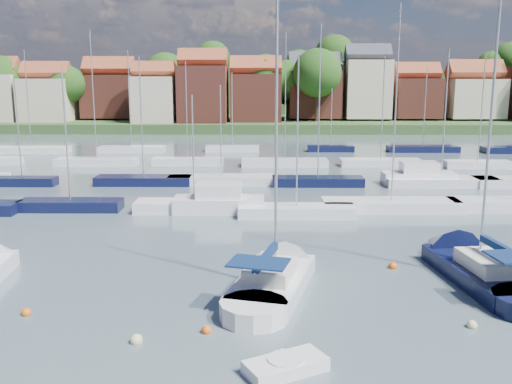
{
  "coord_description": "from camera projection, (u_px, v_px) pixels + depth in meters",
  "views": [
    {
      "loc": [
        -2.07,
        -23.27,
        10.27
      ],
      "look_at": [
        -2.38,
        14.0,
        2.81
      ],
      "focal_mm": 40.0,
      "sensor_mm": 36.0,
      "label": 1
    }
  ],
  "objects": [
    {
      "name": "sailboat_centre",
      "position": [
        279.0,
        275.0,
        29.23
      ],
      "size": [
        5.75,
        11.74,
        15.43
      ],
      "rotation": [
        0.0,
        0.0,
        1.32
      ],
      "color": "silver",
      "rests_on": "ground"
    },
    {
      "name": "buoy_e",
      "position": [
        393.0,
        268.0,
        31.36
      ],
      "size": [
        0.5,
        0.5,
        0.5
      ],
      "primitive_type": "sphere",
      "color": "#D85914",
      "rests_on": "ground"
    },
    {
      "name": "marina_field",
      "position": [
        299.0,
        175.0,
        59.18
      ],
      "size": [
        79.62,
        41.41,
        15.93
      ],
      "color": "silver",
      "rests_on": "ground"
    },
    {
      "name": "sailboat_navy",
      "position": [
        468.0,
        264.0,
        30.9
      ],
      "size": [
        4.9,
        13.05,
        17.58
      ],
      "rotation": [
        0.0,
        0.0,
        1.69
      ],
      "color": "black",
      "rests_on": "ground"
    },
    {
      "name": "far_shore_town",
      "position": [
        277.0,
        99.0,
        153.97
      ],
      "size": [
        212.46,
        90.0,
        22.27
      ],
      "color": "#354E27",
      "rests_on": "ground"
    },
    {
      "name": "ground",
      "position": [
        279.0,
        171.0,
        64.03
      ],
      "size": [
        260.0,
        260.0,
        0.0
      ],
      "primitive_type": "plane",
      "color": "#495763",
      "rests_on": "ground"
    },
    {
      "name": "tender",
      "position": [
        286.0,
        366.0,
        20.21
      ],
      "size": [
        3.21,
        2.58,
        0.63
      ],
      "rotation": [
        0.0,
        0.0,
        0.5
      ],
      "color": "silver",
      "rests_on": "ground"
    },
    {
      "name": "buoy_g",
      "position": [
        26.0,
        315.0,
        25.19
      ],
      "size": [
        0.45,
        0.45,
        0.45
      ],
      "primitive_type": "sphere",
      "color": "#D85914",
      "rests_on": "ground"
    },
    {
      "name": "buoy_d",
      "position": [
        283.0,
        357.0,
        21.38
      ],
      "size": [
        0.44,
        0.44,
        0.44
      ],
      "primitive_type": "sphere",
      "color": "beige",
      "rests_on": "ground"
    },
    {
      "name": "buoy_f",
      "position": [
        472.0,
        327.0,
        23.9
      ],
      "size": [
        0.43,
        0.43,
        0.43
      ],
      "primitive_type": "sphere",
      "color": "beige",
      "rests_on": "ground"
    },
    {
      "name": "buoy_b",
      "position": [
        136.0,
        343.0,
        22.53
      ],
      "size": [
        0.51,
        0.51,
        0.51
      ],
      "primitive_type": "sphere",
      "color": "beige",
      "rests_on": "ground"
    },
    {
      "name": "buoy_c",
      "position": [
        206.0,
        333.0,
        23.42
      ],
      "size": [
        0.43,
        0.43,
        0.43
      ],
      "primitive_type": "sphere",
      "color": "#D85914",
      "rests_on": "ground"
    }
  ]
}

